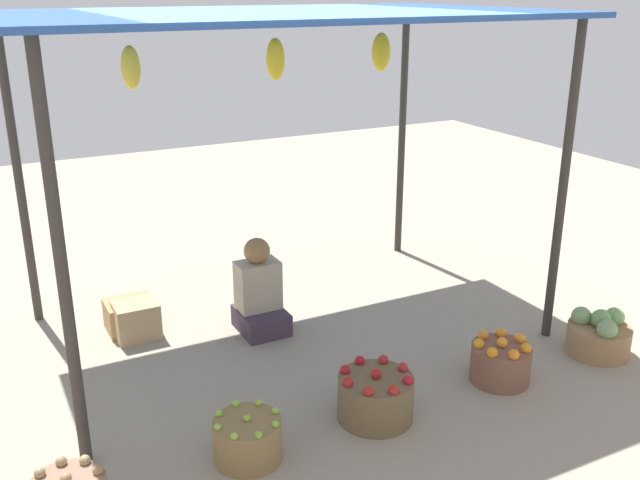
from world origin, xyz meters
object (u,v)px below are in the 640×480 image
basket_limes (248,439)px  wooden_crate_near_vendor (137,320)px  basket_oranges (500,362)px  basket_cabbages (599,335)px  vendor_person (259,295)px  basket_red_apples (375,397)px  wooden_crate_stacked_rear (130,315)px

basket_limes → wooden_crate_near_vendor: size_ratio=1.22×
basket_oranges → basket_cabbages: size_ratio=0.90×
vendor_person → basket_red_apples: vendor_person is taller
vendor_person → wooden_crate_stacked_rear: (-0.94, 0.49, -0.18)m
vendor_person → basket_oranges: (1.20, -1.52, -0.15)m
basket_limes → basket_cabbages: 2.86m
basket_cabbages → wooden_crate_stacked_rear: basket_cabbages is taller
basket_red_apples → basket_limes: bearing=-178.8°
basket_cabbages → basket_red_apples: bearing=179.0°
vendor_person → wooden_crate_stacked_rear: vendor_person is taller
basket_red_apples → wooden_crate_near_vendor: bearing=120.8°
vendor_person → basket_oranges: bearing=-51.7°
basket_red_apples → basket_oranges: bearing=-0.3°
basket_oranges → wooden_crate_near_vendor: size_ratio=1.25×
basket_red_apples → wooden_crate_stacked_rear: 2.29m
vendor_person → wooden_crate_near_vendor: bearing=160.9°
basket_cabbages → wooden_crate_stacked_rear: bearing=146.5°
basket_limes → basket_red_apples: 0.89m
wooden_crate_stacked_rear → basket_red_apples: bearing=-61.1°
basket_oranges → wooden_crate_stacked_rear: (-2.14, 2.01, -0.02)m
basket_oranges → wooden_crate_near_vendor: 2.81m
basket_red_apples → wooden_crate_stacked_rear: (-1.11, 2.00, -0.03)m
wooden_crate_near_vendor → vendor_person: bearing=-19.1°
basket_oranges → wooden_crate_near_vendor: basket_oranges is taller
wooden_crate_stacked_rear → basket_oranges: bearing=-43.2°
basket_red_apples → basket_oranges: basket_red_apples is taller
vendor_person → basket_red_apples: bearing=-83.6°
wooden_crate_near_vendor → wooden_crate_stacked_rear: wooden_crate_near_vendor is taller
basket_limes → wooden_crate_stacked_rear: 2.03m
vendor_person → basket_limes: (-0.72, -1.54, -0.17)m
basket_limes → wooden_crate_near_vendor: basket_limes is taller
basket_red_apples → vendor_person: bearing=96.4°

